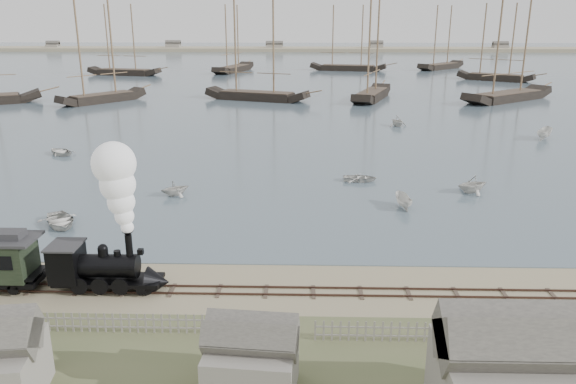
{
  "coord_description": "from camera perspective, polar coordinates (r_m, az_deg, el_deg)",
  "views": [
    {
      "loc": [
        4.24,
        -33.94,
        16.73
      ],
      "look_at": [
        3.13,
        8.01,
        3.5
      ],
      "focal_mm": 35.0,
      "sensor_mm": 36.0,
      "label": 1
    }
  ],
  "objects": [
    {
      "name": "rowboat_1",
      "position": [
        55.24,
        -11.42,
        0.38
      ],
      "size": [
        3.61,
        3.71,
        1.49
      ],
      "primitive_type": "imported",
      "rotation": [
        0.0,
        0.0,
        2.18
      ],
      "color": "beige",
      "rests_on": "harbor_water"
    },
    {
      "name": "harbor_water",
      "position": [
        204.67,
        0.34,
        12.82
      ],
      "size": [
        600.0,
        336.0,
        0.06
      ],
      "primitive_type": "cube",
      "color": "#455663",
      "rests_on": "ground"
    },
    {
      "name": "schooner_6",
      "position": [
        173.72,
        -16.56,
        14.61
      ],
      "size": [
        22.33,
        9.47,
        20.0
      ],
      "primitive_type": null,
      "rotation": [
        0.0,
        0.0,
        -0.21
      ],
      "color": "black",
      "rests_on": "harbor_water"
    },
    {
      "name": "schooner_2",
      "position": [
        116.54,
        -3.27,
        14.19
      ],
      "size": [
        22.3,
        11.93,
        20.0
      ],
      "primitive_type": null,
      "rotation": [
        0.0,
        0.0,
        -0.33
      ],
      "color": "black",
      "rests_on": "harbor_water"
    },
    {
      "name": "rowboat_4",
      "position": [
        57.96,
        18.23,
        0.79
      ],
      "size": [
        3.98,
        4.22,
        1.77
      ],
      "primitive_type": "imported",
      "rotation": [
        0.0,
        0.0,
        5.12
      ],
      "color": "beige",
      "rests_on": "harbor_water"
    },
    {
      "name": "rowboat_5",
      "position": [
        87.09,
        24.58,
        5.41
      ],
      "size": [
        4.26,
        3.74,
        1.6
      ],
      "primitive_type": "imported",
      "rotation": [
        0.0,
        0.0,
        2.5
      ],
      "color": "beige",
      "rests_on": "harbor_water"
    },
    {
      "name": "far_spit",
      "position": [
        284.47,
        0.69,
        14.13
      ],
      "size": [
        500.0,
        20.0,
        1.8
      ],
      "primitive_type": "cube",
      "color": "tan",
      "rests_on": "ground"
    },
    {
      "name": "rowboat_0",
      "position": [
        50.17,
        -22.15,
        -2.7
      ],
      "size": [
        5.44,
        5.08,
        0.92
      ],
      "primitive_type": "imported",
      "rotation": [
        0.0,
        0.0,
        0.58
      ],
      "color": "beige",
      "rests_on": "harbor_water"
    },
    {
      "name": "rowboat_3",
      "position": [
        59.44,
        7.34,
        1.43
      ],
      "size": [
        2.8,
        3.73,
        0.73
      ],
      "primitive_type": "imported",
      "rotation": [
        0.0,
        0.0,
        1.49
      ],
      "color": "beige",
      "rests_on": "harbor_water"
    },
    {
      "name": "schooner_3",
      "position": [
        118.8,
        8.71,
        14.09
      ],
      "size": [
        11.05,
        20.67,
        20.0
      ],
      "primitive_type": null,
      "rotation": [
        0.0,
        0.0,
        1.24
      ],
      "color": "black",
      "rests_on": "harbor_water"
    },
    {
      "name": "rowboat_6",
      "position": [
        76.16,
        -22.14,
        3.86
      ],
      "size": [
        4.64,
        4.78,
        0.81
      ],
      "primitive_type": "imported",
      "rotation": [
        0.0,
        0.0,
        4.02
      ],
      "color": "beige",
      "rests_on": "harbor_water"
    },
    {
      "name": "rail_track",
      "position": [
        36.29,
        -5.45,
        -9.97
      ],
      "size": [
        120.0,
        1.8,
        0.16
      ],
      "color": "#3E2922",
      "rests_on": "ground"
    },
    {
      "name": "schooner_4",
      "position": [
        124.08,
        21.9,
        13.2
      ],
      "size": [
        23.0,
        19.37,
        20.0
      ],
      "primitive_type": null,
      "rotation": [
        0.0,
        0.0,
        0.65
      ],
      "color": "black",
      "rests_on": "harbor_water"
    },
    {
      "name": "schooner_5",
      "position": [
        162.44,
        20.66,
        14.07
      ],
      "size": [
        19.2,
        14.2,
        20.0
      ],
      "primitive_type": null,
      "rotation": [
        0.0,
        0.0,
        -0.55
      ],
      "color": "black",
      "rests_on": "harbor_water"
    },
    {
      "name": "ground",
      "position": [
        38.08,
        -5.09,
        -8.64
      ],
      "size": [
        600.0,
        600.0,
        0.0
      ],
      "primitive_type": "plane",
      "color": "tan",
      "rests_on": "ground"
    },
    {
      "name": "rowboat_2",
      "position": [
        51.83,
        11.62,
        -0.94
      ],
      "size": [
        3.22,
        1.54,
        1.2
      ],
      "primitive_type": "imported",
      "rotation": [
        0.0,
        0.0,
        3.27
      ],
      "color": "beige",
      "rests_on": "harbor_water"
    },
    {
      "name": "schooner_7",
      "position": [
        178.09,
        -5.64,
        15.27
      ],
      "size": [
        11.58,
        23.16,
        20.0
      ],
      "primitive_type": null,
      "rotation": [
        0.0,
        0.0,
        1.28
      ],
      "color": "black",
      "rests_on": "harbor_water"
    },
    {
      "name": "schooner_8",
      "position": [
        182.13,
        6.2,
        15.3
      ],
      "size": [
        24.38,
        10.15,
        20.0
      ],
      "primitive_type": null,
      "rotation": [
        0.0,
        0.0,
        -0.2
      ],
      "color": "black",
      "rests_on": "harbor_water"
    },
    {
      "name": "rowboat_7",
      "position": [
        90.42,
        11.07,
        7.1
      ],
      "size": [
        4.05,
        3.81,
        1.71
      ],
      "primitive_type": "imported",
      "rotation": [
        0.0,
        0.0,
        0.38
      ],
      "color": "beige",
      "rests_on": "harbor_water"
    },
    {
      "name": "schooner_1",
      "position": [
        119.26,
        -18.77,
        13.4
      ],
      "size": [
        14.94,
        17.11,
        20.0
      ],
      "primitive_type": null,
      "rotation": [
        0.0,
        0.0,
        0.89
      ],
      "color": "black",
      "rests_on": "harbor_water"
    },
    {
      "name": "locomotive",
      "position": [
        36.16,
        -17.11,
        -3.5
      ],
      "size": [
        7.39,
        2.76,
        9.22
      ],
      "color": "black",
      "rests_on": "ground"
    },
    {
      "name": "beached_dinghy",
      "position": [
        40.81,
        -21.88,
        -7.43
      ],
      "size": [
        3.21,
        4.21,
        0.82
      ],
      "primitive_type": "imported",
      "rotation": [
        0.0,
        0.0,
        1.68
      ],
      "color": "beige",
      "rests_on": "ground"
    },
    {
      "name": "picket_fence_west",
      "position": [
        33.49,
        -17.92,
        -13.42
      ],
      "size": [
        19.0,
        0.1,
        1.2
      ],
      "primitive_type": null,
      "color": "gray",
      "rests_on": "ground"
    },
    {
      "name": "picket_fence_east",
      "position": [
        32.36,
        16.61,
        -14.45
      ],
      "size": [
        15.0,
        0.1,
        1.2
      ],
      "primitive_type": null,
      "color": "gray",
      "rests_on": "ground"
    },
    {
      "name": "schooner_9",
      "position": [
        193.12,
        15.49,
        14.91
      ],
      "size": [
        18.52,
        18.69,
        20.0
      ],
      "primitive_type": null,
      "rotation": [
        0.0,
        0.0,
        0.79
      ],
      "color": "black",
      "rests_on": "harbor_water"
    }
  ]
}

